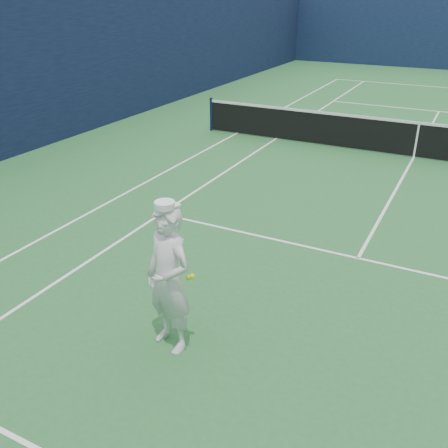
% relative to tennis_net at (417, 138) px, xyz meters
% --- Properties ---
extents(ground, '(80.00, 80.00, 0.00)m').
position_rel_tennis_net_xyz_m(ground, '(0.00, 0.00, -0.55)').
color(ground, '#25622F').
rests_on(ground, ground).
extents(court_markings, '(11.03, 23.83, 0.01)m').
position_rel_tennis_net_xyz_m(court_markings, '(0.00, 0.00, -0.55)').
color(court_markings, white).
rests_on(court_markings, ground).
extents(windscreen_fence, '(20.12, 36.12, 4.00)m').
position_rel_tennis_net_xyz_m(windscreen_fence, '(0.00, 0.00, 1.45)').
color(windscreen_fence, '#0F1B3A').
rests_on(windscreen_fence, ground).
extents(tennis_net, '(12.88, 0.09, 1.07)m').
position_rel_tennis_net_xyz_m(tennis_net, '(0.00, 0.00, 0.00)').
color(tennis_net, '#141E4C').
rests_on(tennis_net, ground).
extents(tennis_player, '(0.83, 0.69, 2.05)m').
position_rel_tennis_net_xyz_m(tennis_player, '(-1.64, -9.84, 0.45)').
color(tennis_player, silver).
rests_on(tennis_player, ground).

